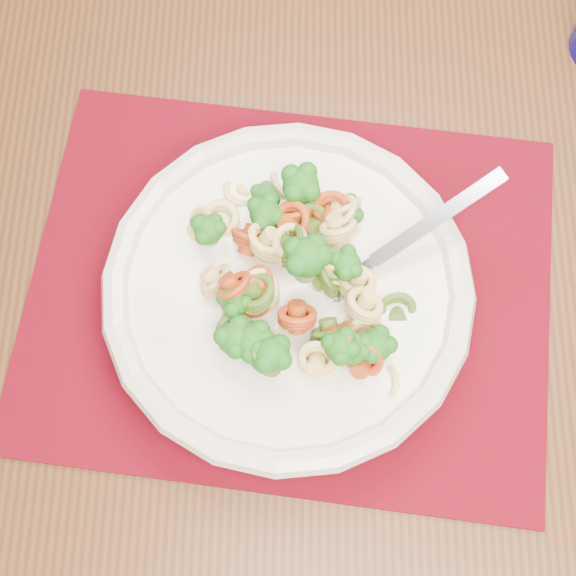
% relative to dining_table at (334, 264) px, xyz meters
% --- Properties ---
extents(dining_table, '(1.71, 1.41, 0.75)m').
position_rel_dining_table_xyz_m(dining_table, '(0.00, 0.00, 0.00)').
color(dining_table, '#4B2F15').
rests_on(dining_table, ground).
extents(placemat, '(0.47, 0.40, 0.00)m').
position_rel_dining_table_xyz_m(placemat, '(-0.02, -0.07, 0.10)').
color(placemat, '#5C0312').
rests_on(placemat, dining_table).
extents(pasta_bowl, '(0.27, 0.27, 0.05)m').
position_rel_dining_table_xyz_m(pasta_bowl, '(-0.01, -0.08, 0.13)').
color(pasta_bowl, silver).
rests_on(pasta_bowl, placemat).
extents(pasta_broccoli_heap, '(0.23, 0.23, 0.06)m').
position_rel_dining_table_xyz_m(pasta_broccoli_heap, '(-0.01, -0.08, 0.14)').
color(pasta_broccoli_heap, '#E6BF71').
rests_on(pasta_broccoli_heap, pasta_bowl).
extents(fork, '(0.13, 0.16, 0.08)m').
position_rel_dining_table_xyz_m(fork, '(0.03, -0.07, 0.14)').
color(fork, silver).
rests_on(fork, pasta_bowl).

